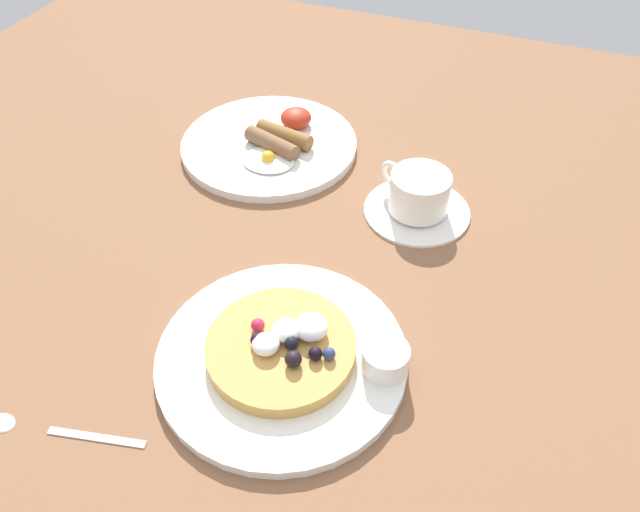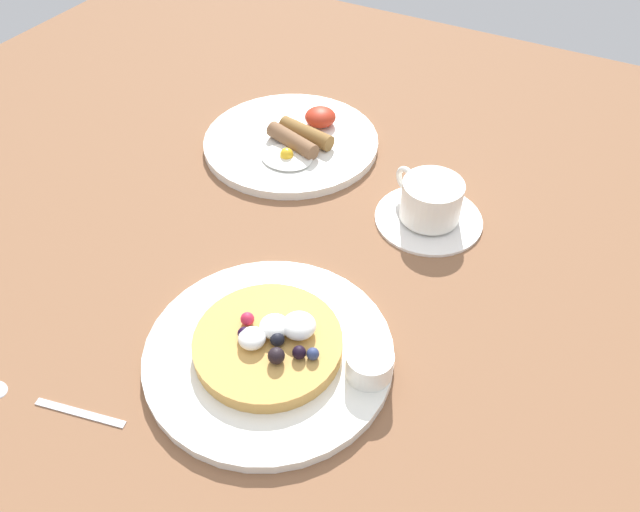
# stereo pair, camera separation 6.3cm
# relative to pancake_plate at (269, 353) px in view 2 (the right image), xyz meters

# --- Properties ---
(ground_plane) EXTENTS (1.63, 1.55, 0.03)m
(ground_plane) POSITION_rel_pancake_plate_xyz_m (-0.05, 0.13, -0.02)
(ground_plane) COLOR brown
(pancake_plate) EXTENTS (0.27, 0.27, 0.01)m
(pancake_plate) POSITION_rel_pancake_plate_xyz_m (0.00, 0.00, 0.00)
(pancake_plate) COLOR white
(pancake_plate) RESTS_ON ground_plane
(pancake_with_berries) EXTENTS (0.16, 0.16, 0.04)m
(pancake_with_berries) POSITION_rel_pancake_plate_xyz_m (0.00, 0.00, 0.02)
(pancake_with_berries) COLOR gold
(pancake_with_berries) RESTS_ON pancake_plate
(syrup_ramekin) EXTENTS (0.05, 0.05, 0.03)m
(syrup_ramekin) POSITION_rel_pancake_plate_xyz_m (0.11, 0.02, 0.02)
(syrup_ramekin) COLOR white
(syrup_ramekin) RESTS_ON pancake_plate
(breakfast_plate) EXTENTS (0.27, 0.27, 0.01)m
(breakfast_plate) POSITION_rel_pancake_plate_xyz_m (-0.18, 0.36, 0.00)
(breakfast_plate) COLOR white
(breakfast_plate) RESTS_ON ground_plane
(fried_breakfast) EXTENTS (0.10, 0.17, 0.03)m
(fried_breakfast) POSITION_rel_pancake_plate_xyz_m (-0.16, 0.37, 0.02)
(fried_breakfast) COLOR brown
(fried_breakfast) RESTS_ON breakfast_plate
(coffee_saucer) EXTENTS (0.15, 0.15, 0.01)m
(coffee_saucer) POSITION_rel_pancake_plate_xyz_m (0.07, 0.30, -0.00)
(coffee_saucer) COLOR white
(coffee_saucer) RESTS_ON ground_plane
(coffee_cup) EXTENTS (0.11, 0.08, 0.05)m
(coffee_cup) POSITION_rel_pancake_plate_xyz_m (0.07, 0.30, 0.03)
(coffee_cup) COLOR white
(coffee_cup) RESTS_ON coffee_saucer
(teaspoon) EXTENTS (0.16, 0.05, 0.01)m
(teaspoon) POSITION_rel_pancake_plate_xyz_m (-0.19, -0.17, -0.00)
(teaspoon) COLOR silver
(teaspoon) RESTS_ON ground_plane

